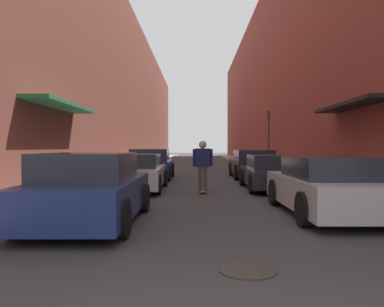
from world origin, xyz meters
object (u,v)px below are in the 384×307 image
object	(u,v)px
parked_car_left_1	(135,173)
parked_car_left_2	(151,164)
manhole_cover	(248,270)
skateboarder	(203,161)
parked_car_right_2	(253,164)
parked_car_left_0	(90,190)
parked_car_right_0	(326,187)
traffic_light	(269,133)
parked_car_right_1	(273,173)

from	to	relation	value
parked_car_left_1	parked_car_left_2	xyz separation A→B (m)	(-0.03, 4.75, 0.06)
manhole_cover	skateboarder	bearing A→B (deg)	93.01
skateboarder	parked_car_right_2	bearing A→B (deg)	67.13
parked_car_left_0	manhole_cover	bearing A→B (deg)	-45.72
parked_car_right_2	parked_car_right_0	bearing A→B (deg)	-89.53
manhole_cover	traffic_light	world-z (taller)	traffic_light
parked_car_right_1	traffic_light	distance (m)	12.63
parked_car_left_1	parked_car_right_1	xyz separation A→B (m)	(4.80, 0.35, -0.02)
parked_car_left_2	parked_car_right_0	world-z (taller)	parked_car_left_2
manhole_cover	parked_car_right_1	bearing A→B (deg)	76.45
parked_car_left_2	parked_car_right_1	size ratio (longest dim) A/B	1.00
parked_car_right_2	parked_car_left_1	bearing A→B (deg)	-132.17
manhole_cover	parked_car_right_0	bearing A→B (deg)	59.06
parked_car_left_0	parked_car_left_1	distance (m)	5.56
parked_car_left_1	skateboarder	bearing A→B (deg)	-16.12
parked_car_left_0	parked_car_right_0	xyz separation A→B (m)	(4.89, 0.97, -0.03)
parked_car_left_2	traffic_light	distance (m)	10.73
parked_car_right_0	parked_car_right_2	bearing A→B (deg)	90.47
parked_car_left_0	traffic_light	xyz separation A→B (m)	(6.98, 18.19, 1.80)
parked_car_left_2	parked_car_right_0	bearing A→B (deg)	-62.02
parked_car_right_1	traffic_light	xyz separation A→B (m)	(2.22, 12.29, 1.87)
skateboarder	traffic_light	size ratio (longest dim) A/B	0.44
parked_car_right_1	traffic_light	bearing A→B (deg)	79.74
traffic_light	parked_car_left_1	bearing A→B (deg)	-119.06
parked_car_left_0	parked_car_left_1	size ratio (longest dim) A/B	0.98
parked_car_left_1	parked_car_right_0	distance (m)	6.74
parked_car_right_2	skateboarder	bearing A→B (deg)	-112.87
parked_car_left_0	parked_car_right_2	size ratio (longest dim) A/B	0.96
skateboarder	parked_car_right_1	bearing A→B (deg)	22.18
parked_car_left_2	skateboarder	world-z (taller)	skateboarder
parked_car_right_2	traffic_light	size ratio (longest dim) A/B	1.10
parked_car_left_0	skateboarder	xyz separation A→B (m)	(2.27, 4.89, 0.39)
parked_car_right_0	skateboarder	xyz separation A→B (m)	(-2.62, 3.93, 0.42)
parked_car_left_1	traffic_light	bearing A→B (deg)	60.94
parked_car_right_2	traffic_light	xyz separation A→B (m)	(2.17, 7.28, 1.80)
manhole_cover	parked_car_right_2	bearing A→B (deg)	81.10
skateboarder	parked_car_left_1	bearing A→B (deg)	163.88
manhole_cover	traffic_light	xyz separation A→B (m)	(4.31, 20.93, 2.45)
parked_car_left_1	traffic_light	distance (m)	14.57
parked_car_left_0	skateboarder	size ratio (longest dim) A/B	2.39
parked_car_right_2	parked_car_right_1	bearing A→B (deg)	-90.63
parked_car_right_0	traffic_light	size ratio (longest dim) A/B	1.10
skateboarder	traffic_light	bearing A→B (deg)	70.50
parked_car_right_2	manhole_cover	bearing A→B (deg)	-98.90
parked_car_left_2	skateboarder	bearing A→B (deg)	-66.62
parked_car_right_0	parked_car_left_0	bearing A→B (deg)	-168.84
parked_car_left_1	parked_car_right_2	world-z (taller)	parked_car_right_2
parked_car_right_1	skateboarder	world-z (taller)	skateboarder
parked_car_left_1	parked_car_right_0	bearing A→B (deg)	-42.97
parked_car_left_1	parked_car_left_2	world-z (taller)	parked_car_left_2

